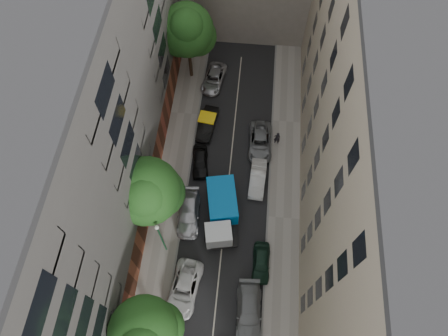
# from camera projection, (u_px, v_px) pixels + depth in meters

# --- Properties ---
(ground) EXTENTS (120.00, 120.00, 0.00)m
(ground) POSITION_uv_depth(u_px,v_px,m) (225.00, 213.00, 37.88)
(ground) COLOR #4C4C49
(ground) RESTS_ON ground
(road_surface) EXTENTS (8.00, 44.00, 0.02)m
(road_surface) POSITION_uv_depth(u_px,v_px,m) (225.00, 213.00, 37.87)
(road_surface) COLOR black
(road_surface) RESTS_ON ground
(sidewalk_left) EXTENTS (3.00, 44.00, 0.15)m
(sidewalk_left) POSITION_uv_depth(u_px,v_px,m) (168.00, 207.00, 38.07)
(sidewalk_left) COLOR gray
(sidewalk_left) RESTS_ON ground
(sidewalk_right) EXTENTS (3.00, 44.00, 0.15)m
(sidewalk_right) POSITION_uv_depth(u_px,v_px,m) (283.00, 218.00, 37.56)
(sidewalk_right) COLOR gray
(sidewalk_right) RESTS_ON ground
(building_left) EXTENTS (8.00, 44.00, 20.00)m
(building_left) POSITION_uv_depth(u_px,v_px,m) (78.00, 150.00, 29.56)
(building_left) COLOR #524F4D
(building_left) RESTS_ON ground
(building_right) EXTENTS (8.00, 44.00, 20.00)m
(building_right) POSITION_uv_depth(u_px,v_px,m) (379.00, 175.00, 28.55)
(building_right) COLOR tan
(building_right) RESTS_ON ground
(tarp_truck) EXTENTS (3.60, 6.61, 2.86)m
(tarp_truck) POSITION_uv_depth(u_px,v_px,m) (221.00, 211.00, 36.28)
(tarp_truck) COLOR black
(tarp_truck) RESTS_ON ground
(car_left_2) EXTENTS (2.98, 5.36, 1.42)m
(car_left_2) POSITION_uv_depth(u_px,v_px,m) (184.00, 289.00, 33.88)
(car_left_2) COLOR silver
(car_left_2) RESTS_ON ground
(car_left_3) EXTENTS (2.31, 5.06, 1.44)m
(car_left_3) POSITION_uv_depth(u_px,v_px,m) (189.00, 213.00, 37.11)
(car_left_3) COLOR #B2B1B6
(car_left_3) RESTS_ON ground
(car_left_4) EXTENTS (2.04, 4.01, 1.31)m
(car_left_4) POSITION_uv_depth(u_px,v_px,m) (200.00, 161.00, 39.76)
(car_left_4) COLOR black
(car_left_4) RESTS_ON ground
(car_left_5) EXTENTS (2.08, 4.55, 1.45)m
(car_left_5) POSITION_uv_depth(u_px,v_px,m) (208.00, 124.00, 41.80)
(car_left_5) COLOR black
(car_left_5) RESTS_ON ground
(car_left_6) EXTENTS (2.85, 4.94, 1.30)m
(car_left_6) POSITION_uv_depth(u_px,v_px,m) (214.00, 78.00, 44.78)
(car_left_6) COLOR #BABABF
(car_left_6) RESTS_ON ground
(car_right_1) EXTENTS (2.35, 5.23, 1.49)m
(car_right_1) POSITION_uv_depth(u_px,v_px,m) (249.00, 312.00, 32.98)
(car_right_1) COLOR slate
(car_right_1) RESTS_ON ground
(car_right_2) EXTENTS (1.52, 3.77, 1.28)m
(car_right_2) POSITION_uv_depth(u_px,v_px,m) (261.00, 263.00, 35.00)
(car_right_2) COLOR black
(car_right_2) RESTS_ON ground
(car_right_3) EXTENTS (1.65, 4.31, 1.40)m
(car_right_3) POSITION_uv_depth(u_px,v_px,m) (258.00, 178.00, 38.82)
(car_right_3) COLOR white
(car_right_3) RESTS_ON ground
(car_right_4) EXTENTS (2.45, 5.06, 1.39)m
(car_right_4) POSITION_uv_depth(u_px,v_px,m) (260.00, 142.00, 40.79)
(car_right_4) COLOR slate
(car_right_4) RESTS_ON ground
(tree_near) EXTENTS (5.19, 4.90, 8.34)m
(tree_near) POSITION_uv_depth(u_px,v_px,m) (145.00, 333.00, 27.61)
(tree_near) COLOR #382619
(tree_near) RESTS_ON sidewalk_left
(tree_mid) EXTENTS (5.96, 5.78, 8.52)m
(tree_mid) POSITION_uv_depth(u_px,v_px,m) (148.00, 193.00, 32.69)
(tree_mid) COLOR #382619
(tree_mid) RESTS_ON sidewalk_left
(tree_far) EXTENTS (5.68, 5.46, 9.62)m
(tree_far) POSITION_uv_depth(u_px,v_px,m) (188.00, 32.00, 39.90)
(tree_far) COLOR #382619
(tree_far) RESTS_ON sidewalk_left
(lamp_post) EXTENTS (0.36, 0.36, 5.99)m
(lamp_post) POSITION_uv_depth(u_px,v_px,m) (161.00, 236.00, 32.78)
(lamp_post) COLOR #18542E
(lamp_post) RESTS_ON sidewalk_left
(pedestrian) EXTENTS (0.67, 0.46, 1.79)m
(pedestrian) POSITION_uv_depth(u_px,v_px,m) (277.00, 138.00, 40.60)
(pedestrian) COLOR black
(pedestrian) RESTS_ON sidewalk_right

